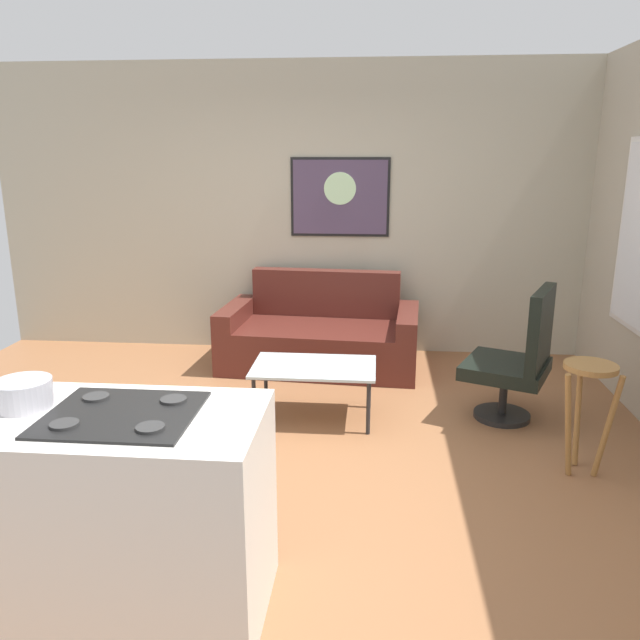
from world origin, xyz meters
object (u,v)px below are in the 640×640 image
wall_painting (340,197)px  armchair (518,359)px  bar_stool (588,391)px  couch (321,337)px  mixing_bowl (24,394)px  coffee_table (314,370)px

wall_painting → armchair: bearing=-49.3°
armchair → wall_painting: size_ratio=1.07×
bar_stool → couch: bearing=133.3°
couch → armchair: size_ratio=1.82×
bar_stool → mixing_bowl: size_ratio=3.09×
bar_stool → wall_painting: bearing=124.5°
armchair → mixing_bowl: bearing=-139.1°
wall_painting → mixing_bowl: bearing=-105.9°
bar_stool → armchair: bearing=107.6°
coffee_table → bar_stool: size_ratio=1.27×
coffee_table → bar_stool: (1.75, -0.68, 0.16)m
armchair → wall_painting: (-1.42, 1.65, 1.05)m
wall_painting → bar_stool: bearing=-55.5°
couch → mixing_bowl: bearing=-105.9°
bar_stool → coffee_table: bearing=158.8°
couch → coffee_table: (0.06, -1.24, 0.11)m
coffee_table → bar_stool: bar_stool is taller
armchair → bar_stool: (0.25, -0.78, 0.06)m
couch → coffee_table: bearing=-87.1°
couch → mixing_bowl: mixing_bowl is taller
coffee_table → wall_painting: 2.10m
couch → mixing_bowl: 3.51m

